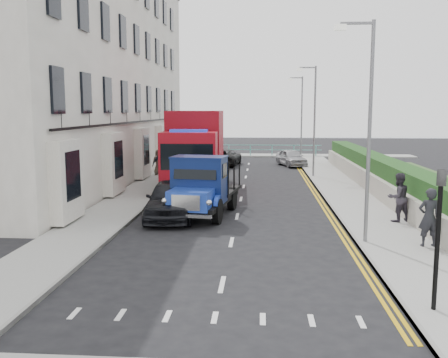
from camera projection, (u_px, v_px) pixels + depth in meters
ground at (235, 228)px, 18.29m from camera, size 120.00×120.00×0.00m
pavement_west at (149, 187)px, 27.55m from camera, size 2.40×38.00×0.12m
pavement_east at (342, 189)px, 26.79m from camera, size 2.60×38.00×0.12m
promenade at (250, 155)px, 46.93m from camera, size 30.00×2.50×0.12m
sea_plane at (254, 138)px, 77.56m from camera, size 120.00×120.00×0.00m
terrace_west at (93, 63)px, 30.83m from camera, size 6.31×30.20×14.25m
garden_east at (378, 174)px, 26.54m from camera, size 1.45×28.00×1.75m
seafront_railing at (250, 150)px, 46.07m from camera, size 13.00×0.08×1.11m
lamp_near at (366, 120)px, 15.46m from camera, size 1.23×0.18×7.00m
lamp_mid at (313, 115)px, 31.27m from camera, size 1.23×0.18×7.00m
lamp_far at (300, 114)px, 41.15m from camera, size 1.23×0.18×7.00m
traffic_signal at (439, 219)px, 10.26m from camera, size 0.16×0.20×3.10m
bedford_lorry at (200, 190)px, 19.81m from camera, size 2.73×5.40×2.46m
red_lorry at (195, 147)px, 27.41m from camera, size 3.02×8.20×4.25m
parked_car_front at (171, 199)px, 19.81m from camera, size 2.11×4.65×1.55m
parked_car_mid at (180, 172)px, 28.19m from camera, size 1.89×4.84×1.57m
parked_car_rear at (186, 168)px, 30.49m from camera, size 2.62×5.36×1.50m
seafront_car_left at (225, 157)px, 38.80m from camera, size 2.57×4.82×1.29m
seafront_car_right at (291, 158)px, 38.33m from camera, size 2.56×4.09×1.30m
pedestrian_east_near at (429, 217)px, 15.29m from camera, size 0.70×0.49×1.82m
pedestrian_east_far at (398, 197)px, 18.70m from camera, size 1.10×1.00×1.84m
pedestrian_west_near at (163, 165)px, 29.29m from camera, size 1.17×0.51×1.97m
pedestrian_west_far at (158, 162)px, 32.16m from camera, size 0.84×0.58×1.64m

